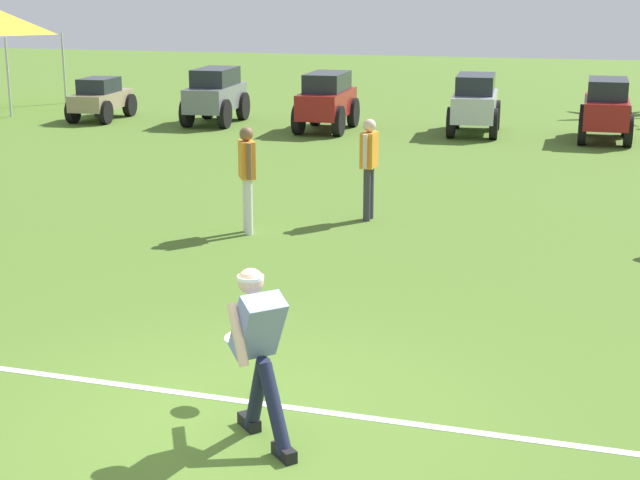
# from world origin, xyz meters

# --- Properties ---
(ground_plane) EXTENTS (80.00, 80.00, 0.00)m
(ground_plane) POSITION_xyz_m (0.00, 0.00, 0.00)
(ground_plane) COLOR #4C6D26
(field_line_paint) EXTENTS (24.42, 1.44, 0.01)m
(field_line_paint) POSITION_xyz_m (0.00, 0.53, 0.00)
(field_line_paint) COLOR white
(field_line_paint) RESTS_ON ground_plane
(frisbee_thrower) EXTENTS (0.71, 0.99, 1.40)m
(frisbee_thrower) POSITION_xyz_m (0.37, -0.10, 0.79)
(frisbee_thrower) COLOR #191E38
(frisbee_thrower) RESTS_ON ground_plane
(frisbee_in_flight) EXTENTS (0.37, 0.37, 0.07)m
(frisbee_in_flight) POSITION_xyz_m (-0.04, 0.61, 0.57)
(frisbee_in_flight) COLOR white
(teammate_midfield) EXTENTS (0.34, 0.47, 1.56)m
(teammate_midfield) POSITION_xyz_m (-1.81, 6.16, 0.94)
(teammate_midfield) COLOR silver
(teammate_midfield) RESTS_ON ground_plane
(teammate_deep) EXTENTS (0.23, 0.50, 1.56)m
(teammate_deep) POSITION_xyz_m (-0.27, 7.39, 0.94)
(teammate_deep) COLOR #33333D
(teammate_deep) RESTS_ON ground_plane
(parked_car_slot_a) EXTENTS (1.14, 2.22, 1.10)m
(parked_car_slot_a) POSITION_xyz_m (-9.28, 16.48, 0.56)
(parked_car_slot_a) COLOR #998466
(parked_car_slot_a) RESTS_ON ground_plane
(parked_car_slot_b) EXTENTS (1.22, 2.38, 1.40)m
(parked_car_slot_b) POSITION_xyz_m (-6.14, 16.60, 0.74)
(parked_car_slot_b) COLOR slate
(parked_car_slot_b) RESTS_ON ground_plane
(parked_car_slot_c) EXTENTS (1.18, 2.36, 1.40)m
(parked_car_slot_c) POSITION_xyz_m (-3.09, 16.11, 0.74)
(parked_car_slot_c) COLOR maroon
(parked_car_slot_c) RESTS_ON ground_plane
(parked_car_slot_d) EXTENTS (1.26, 2.39, 1.40)m
(parked_car_slot_d) POSITION_xyz_m (0.45, 16.52, 0.74)
(parked_car_slot_d) COLOR #B7BABF
(parked_car_slot_d) RESTS_ON ground_plane
(parked_car_slot_e) EXTENTS (1.20, 2.37, 1.40)m
(parked_car_slot_e) POSITION_xyz_m (3.45, 16.21, 0.74)
(parked_car_slot_e) COLOR maroon
(parked_car_slot_e) RESTS_ON ground_plane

